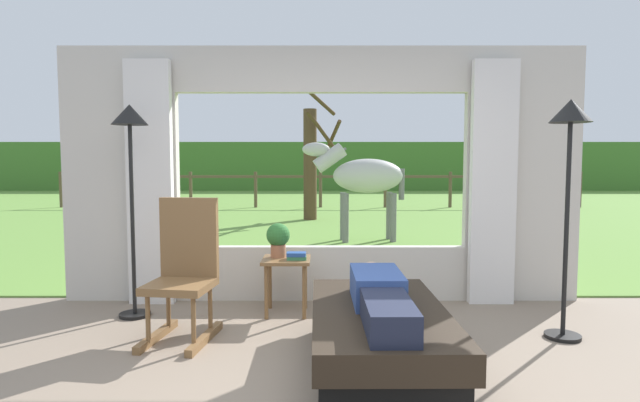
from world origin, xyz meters
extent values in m
plane|color=gray|center=(0.00, 0.00, 0.00)|extent=(12.00, 12.00, 0.00)
cube|color=beige|center=(-2.02, 2.26, 1.27)|extent=(1.15, 0.12, 2.55)
cube|color=beige|center=(2.02, 2.26, 1.27)|extent=(1.15, 0.12, 2.55)
cube|color=beige|center=(0.00, 2.26, 0.28)|extent=(2.90, 0.12, 0.55)
cube|color=beige|center=(0.00, 2.26, 2.33)|extent=(2.90, 0.12, 0.45)
cube|color=silver|center=(-1.69, 2.12, 1.20)|extent=(0.44, 0.10, 2.40)
cube|color=silver|center=(1.69, 2.12, 1.20)|extent=(0.44, 0.10, 2.40)
cube|color=olive|center=(0.00, 13.16, 0.01)|extent=(36.00, 21.68, 0.02)
cube|color=#43752D|center=(0.00, 23.00, 1.20)|extent=(36.00, 2.00, 2.40)
cube|color=black|center=(0.39, 0.50, 0.12)|extent=(0.84, 1.57, 0.24)
cube|color=#2D2319|center=(0.39, 0.50, 0.33)|extent=(0.91, 1.71, 0.18)
cube|color=#334C8C|center=(0.39, 0.65, 0.53)|extent=(0.34, 0.60, 0.22)
cube|color=#1E2338|center=(0.39, 0.05, 0.51)|extent=(0.29, 0.68, 0.18)
sphere|color=tan|center=(0.39, 1.04, 0.53)|extent=(0.20, 0.20, 0.20)
cube|color=brown|center=(-1.11, 1.03, 0.44)|extent=(0.54, 0.54, 0.06)
cube|color=brown|center=(-1.09, 1.24, 0.78)|extent=(0.48, 0.12, 0.68)
cube|color=brown|center=(-1.31, 1.06, 0.03)|extent=(0.15, 0.68, 0.06)
cube|color=brown|center=(-0.92, 1.01, 0.03)|extent=(0.15, 0.68, 0.06)
cylinder|color=brown|center=(-1.32, 0.88, 0.24)|extent=(0.04, 0.04, 0.38)
cylinder|color=brown|center=(-0.96, 0.83, 0.24)|extent=(0.04, 0.04, 0.38)
cylinder|color=brown|center=(-1.27, 1.24, 0.24)|extent=(0.04, 0.04, 0.38)
cylinder|color=brown|center=(-0.91, 1.19, 0.24)|extent=(0.04, 0.04, 0.38)
cube|color=brown|center=(-0.33, 1.77, 0.51)|extent=(0.44, 0.44, 0.03)
cylinder|color=brown|center=(-0.50, 1.60, 0.24)|extent=(0.04, 0.04, 0.49)
cylinder|color=brown|center=(-0.16, 1.60, 0.24)|extent=(0.04, 0.04, 0.49)
cylinder|color=brown|center=(-0.50, 1.94, 0.24)|extent=(0.04, 0.04, 0.49)
cylinder|color=brown|center=(-0.16, 1.94, 0.24)|extent=(0.04, 0.04, 0.49)
cylinder|color=#9E6042|center=(-0.41, 1.83, 0.58)|extent=(0.14, 0.14, 0.12)
sphere|color=#2D6B2D|center=(-0.41, 1.83, 0.73)|extent=(0.22, 0.22, 0.22)
cube|color=#337247|center=(-0.23, 1.71, 0.54)|extent=(0.18, 0.13, 0.03)
cube|color=#23478C|center=(-0.23, 1.71, 0.57)|extent=(0.17, 0.12, 0.03)
cylinder|color=black|center=(-1.71, 1.68, 0.01)|extent=(0.28, 0.28, 0.03)
cylinder|color=black|center=(-1.71, 1.68, 0.87)|extent=(0.04, 0.04, 1.74)
cone|color=black|center=(-1.71, 1.68, 1.83)|extent=(0.32, 0.32, 0.18)
cylinder|color=black|center=(1.93, 1.10, 0.01)|extent=(0.28, 0.28, 0.03)
cylinder|color=black|center=(1.93, 1.10, 0.86)|extent=(0.04, 0.04, 1.72)
cone|color=black|center=(1.93, 1.10, 1.81)|extent=(0.32, 0.32, 0.18)
ellipsoid|color=#B2B2AD|center=(0.83, 6.06, 1.17)|extent=(1.28, 0.66, 0.60)
cylinder|color=#B2B2AD|center=(0.16, 6.01, 1.48)|extent=(0.62, 0.31, 0.53)
ellipsoid|color=#B2B2AD|center=(-0.08, 5.98, 1.63)|extent=(0.50, 0.24, 0.24)
cube|color=slate|center=(0.23, 6.01, 1.51)|extent=(0.43, 0.12, 0.32)
cylinder|color=slate|center=(1.43, 6.11, 1.02)|extent=(0.11, 0.11, 0.55)
cylinder|color=slate|center=(0.43, 5.87, 0.45)|extent=(0.11, 0.11, 0.85)
cylinder|color=slate|center=(0.40, 6.19, 0.45)|extent=(0.11, 0.11, 0.85)
cylinder|color=slate|center=(1.26, 5.94, 0.45)|extent=(0.11, 0.11, 0.85)
cylinder|color=slate|center=(1.24, 6.26, 0.45)|extent=(0.11, 0.11, 0.85)
cylinder|color=#4C3823|center=(-0.25, 9.42, 1.35)|extent=(0.32, 0.32, 2.66)
cylinder|color=#47331E|center=(0.23, 9.64, 1.87)|extent=(0.56, 1.10, 1.09)
cylinder|color=#47331E|center=(0.00, 9.11, 2.17)|extent=(0.72, 0.61, 0.87)
cylinder|color=#47331E|center=(0.03, 9.19, 2.80)|extent=(0.69, 0.81, 0.53)
cylinder|color=brown|center=(-8.00, 12.76, 0.57)|extent=(0.10, 0.10, 1.10)
cylinder|color=brown|center=(-6.00, 12.76, 0.57)|extent=(0.10, 0.10, 1.10)
cylinder|color=brown|center=(-4.00, 12.76, 0.57)|extent=(0.10, 0.10, 1.10)
cylinder|color=brown|center=(-2.00, 12.76, 0.57)|extent=(0.10, 0.10, 1.10)
cylinder|color=brown|center=(0.00, 12.76, 0.57)|extent=(0.10, 0.10, 1.10)
cylinder|color=brown|center=(2.00, 12.76, 0.57)|extent=(0.10, 0.10, 1.10)
cylinder|color=brown|center=(4.00, 12.76, 0.57)|extent=(0.10, 0.10, 1.10)
cylinder|color=brown|center=(6.00, 12.76, 0.57)|extent=(0.10, 0.10, 1.10)
cylinder|color=brown|center=(8.00, 12.76, 0.57)|extent=(0.10, 0.10, 1.10)
cube|color=brown|center=(0.00, 12.76, 0.97)|extent=(16.00, 0.06, 0.08)
camera|label=1|loc=(-0.01, -2.89, 1.41)|focal=28.59mm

